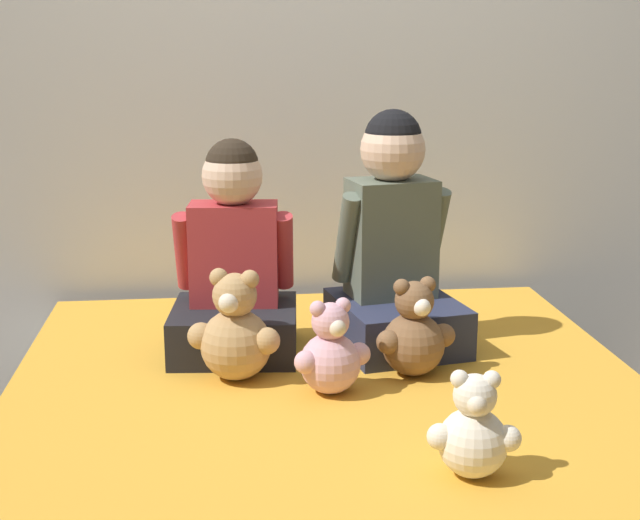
# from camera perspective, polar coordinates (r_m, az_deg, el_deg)

# --- Properties ---
(wall_behind_bed) EXTENTS (8.00, 0.06, 2.50)m
(wall_behind_bed) POSITION_cam_1_polar(r_m,az_deg,el_deg) (3.14, -1.53, 11.80)
(wall_behind_bed) COLOR silver
(wall_behind_bed) RESTS_ON ground_plane
(bed) EXTENTS (1.70, 1.92, 0.49)m
(bed) POSITION_cam_1_polar(r_m,az_deg,el_deg) (2.37, 0.91, -14.39)
(bed) COLOR #2D2D33
(bed) RESTS_ON ground_plane
(child_on_left) EXTENTS (0.38, 0.36, 0.61)m
(child_on_left) POSITION_cam_1_polar(r_m,az_deg,el_deg) (2.55, -5.53, -0.53)
(child_on_left) COLOR black
(child_on_left) RESTS_ON bed
(child_on_right) EXTENTS (0.40, 0.43, 0.69)m
(child_on_right) POSITION_cam_1_polar(r_m,az_deg,el_deg) (2.60, 4.74, 0.68)
(child_on_right) COLOR #282D47
(child_on_right) RESTS_ON bed
(teddy_bear_held_by_left_child) EXTENTS (0.24, 0.19, 0.30)m
(teddy_bear_held_by_left_child) POSITION_cam_1_polar(r_m,az_deg,el_deg) (2.36, -5.44, -4.71)
(teddy_bear_held_by_left_child) COLOR tan
(teddy_bear_held_by_left_child) RESTS_ON bed
(teddy_bear_held_by_right_child) EXTENTS (0.22, 0.17, 0.27)m
(teddy_bear_held_by_right_child) POSITION_cam_1_polar(r_m,az_deg,el_deg) (2.40, 6.02, -4.76)
(teddy_bear_held_by_right_child) COLOR brown
(teddy_bear_held_by_right_child) RESTS_ON bed
(teddy_bear_between_children) EXTENTS (0.20, 0.16, 0.25)m
(teddy_bear_between_children) POSITION_cam_1_polar(r_m,az_deg,el_deg) (2.27, 0.68, -6.03)
(teddy_bear_between_children) COLOR #DBA3B2
(teddy_bear_between_children) RESTS_ON bed
(teddy_bear_at_foot_of_bed) EXTENTS (0.19, 0.15, 0.23)m
(teddy_bear_at_foot_of_bed) POSITION_cam_1_polar(r_m,az_deg,el_deg) (1.88, 9.79, -10.80)
(teddy_bear_at_foot_of_bed) COLOR silver
(teddy_bear_at_foot_of_bed) RESTS_ON bed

